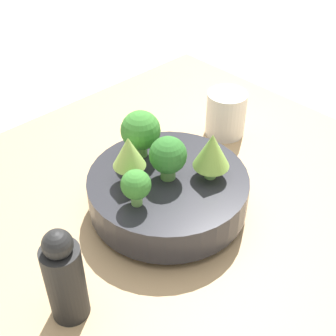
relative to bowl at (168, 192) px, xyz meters
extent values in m
plane|color=beige|center=(0.03, 0.03, -0.09)|extent=(6.00, 6.00, 0.00)
cube|color=tan|center=(0.03, 0.03, -0.06)|extent=(0.92, 0.80, 0.04)
cylinder|color=#28282D|center=(0.00, 0.00, -0.04)|extent=(0.12, 0.12, 0.01)
cylinder|color=#28282D|center=(0.00, 0.00, 0.00)|extent=(0.28, 0.28, 0.06)
cylinder|color=#609347|center=(0.00, 0.00, 0.05)|extent=(0.03, 0.03, 0.03)
sphere|color=#2D6B28|center=(0.00, 0.00, 0.08)|extent=(0.06, 0.06, 0.06)
cylinder|color=#7AB256|center=(-0.05, 0.04, 0.05)|extent=(0.02, 0.02, 0.03)
cone|color=#93B751|center=(-0.05, 0.04, 0.09)|extent=(0.05, 0.05, 0.05)
cylinder|color=#7AB256|center=(-0.08, -0.01, 0.04)|extent=(0.02, 0.02, 0.02)
sphere|color=#387A2D|center=(-0.08, -0.01, 0.07)|extent=(0.05, 0.05, 0.05)
cylinder|color=#6BA34C|center=(0.01, 0.08, 0.05)|extent=(0.02, 0.02, 0.03)
sphere|color=#387A2D|center=(0.01, 0.08, 0.09)|extent=(0.07, 0.07, 0.07)
cylinder|color=#7AB256|center=(0.05, -0.05, 0.04)|extent=(0.02, 0.02, 0.02)
cone|color=#84AD47|center=(0.05, -0.05, 0.09)|extent=(0.06, 0.06, 0.06)
cylinder|color=silver|center=(0.26, 0.09, 0.01)|extent=(0.08, 0.08, 0.10)
cylinder|color=black|center=(-0.25, -0.06, 0.02)|extent=(0.05, 0.05, 0.13)
sphere|color=black|center=(-0.25, -0.06, 0.10)|extent=(0.04, 0.04, 0.04)
camera|label=1|loc=(-0.42, -0.44, 0.54)|focal=50.00mm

